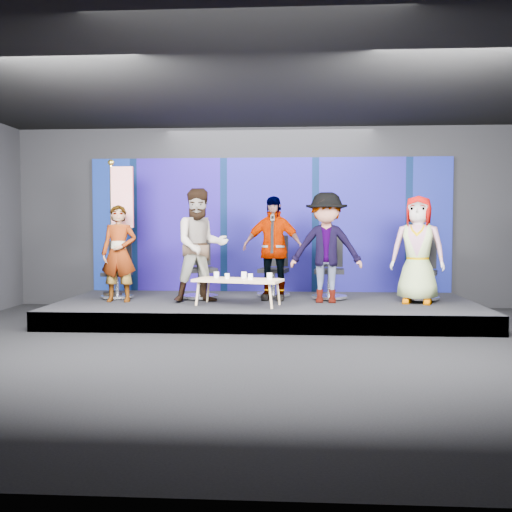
% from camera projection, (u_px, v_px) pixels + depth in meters
% --- Properties ---
extents(ground, '(10.00, 10.00, 0.00)m').
position_uv_depth(ground, '(258.00, 350.00, 7.27)').
color(ground, black).
rests_on(ground, ground).
extents(room_walls, '(10.02, 8.02, 3.51)m').
position_uv_depth(room_walls, '(258.00, 158.00, 7.14)').
color(room_walls, black).
rests_on(room_walls, ground).
extents(riser, '(7.00, 3.00, 0.30)m').
position_uv_depth(riser, '(266.00, 309.00, 9.75)').
color(riser, black).
rests_on(riser, ground).
extents(backdrop, '(7.00, 0.08, 2.60)m').
position_uv_depth(backdrop, '(269.00, 225.00, 11.12)').
color(backdrop, navy).
rests_on(backdrop, riser).
extents(chair_a, '(0.57, 0.57, 1.01)m').
position_uv_depth(chair_a, '(118.00, 279.00, 10.09)').
color(chair_a, silver).
rests_on(chair_a, riser).
extents(panelist_a, '(0.60, 0.40, 1.63)m').
position_uv_depth(panelist_a, '(119.00, 253.00, 9.59)').
color(panelist_a, black).
rests_on(panelist_a, riser).
extents(chair_b, '(0.85, 0.85, 1.18)m').
position_uv_depth(chair_b, '(199.00, 276.00, 10.06)').
color(chair_b, silver).
rests_on(chair_b, riser).
extents(panelist_b, '(1.12, 1.00, 1.91)m').
position_uv_depth(panelist_b, '(201.00, 245.00, 9.53)').
color(panelist_b, black).
rests_on(panelist_b, riser).
extents(chair_c, '(0.71, 0.71, 1.11)m').
position_uv_depth(chair_c, '(274.00, 276.00, 10.36)').
color(chair_c, silver).
rests_on(chair_c, riser).
extents(panelist_c, '(1.10, 0.59, 1.79)m').
position_uv_depth(panelist_c, '(273.00, 248.00, 9.83)').
color(panelist_c, black).
rests_on(panelist_c, riser).
extents(chair_d, '(0.69, 0.69, 1.13)m').
position_uv_depth(chair_d, '(329.00, 278.00, 10.01)').
color(chair_d, silver).
rests_on(chair_d, riser).
extents(panelist_d, '(1.24, 0.78, 1.84)m').
position_uv_depth(panelist_d, '(326.00, 248.00, 9.49)').
color(panelist_d, black).
rests_on(panelist_d, riser).
extents(chair_e, '(0.77, 0.77, 1.10)m').
position_uv_depth(chair_e, '(422.00, 279.00, 9.89)').
color(chair_e, silver).
rests_on(chair_e, riser).
extents(panelist_e, '(1.00, 0.79, 1.78)m').
position_uv_depth(panelist_e, '(418.00, 250.00, 9.40)').
color(panelist_e, black).
rests_on(panelist_e, riser).
extents(coffee_table, '(1.49, 0.90, 0.43)m').
position_uv_depth(coffee_table, '(238.00, 281.00, 9.16)').
color(coffee_table, tan).
rests_on(coffee_table, riser).
extents(mug_a, '(0.09, 0.09, 0.10)m').
position_uv_depth(mug_a, '(216.00, 275.00, 9.32)').
color(mug_a, silver).
rests_on(mug_a, coffee_table).
extents(mug_b, '(0.08, 0.08, 0.09)m').
position_uv_depth(mug_b, '(227.00, 276.00, 9.15)').
color(mug_b, silver).
rests_on(mug_b, coffee_table).
extents(mug_c, '(0.09, 0.09, 0.11)m').
position_uv_depth(mug_c, '(244.00, 275.00, 9.25)').
color(mug_c, silver).
rests_on(mug_c, coffee_table).
extents(mug_d, '(0.08, 0.08, 0.10)m').
position_uv_depth(mug_d, '(250.00, 277.00, 9.03)').
color(mug_d, silver).
rests_on(mug_d, coffee_table).
extents(mug_e, '(0.09, 0.09, 0.10)m').
position_uv_depth(mug_e, '(270.00, 276.00, 9.10)').
color(mug_e, silver).
rests_on(mug_e, coffee_table).
extents(flag_stand, '(0.56, 0.33, 2.45)m').
position_uv_depth(flag_stand, '(118.00, 225.00, 10.08)').
color(flag_stand, black).
rests_on(flag_stand, riser).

